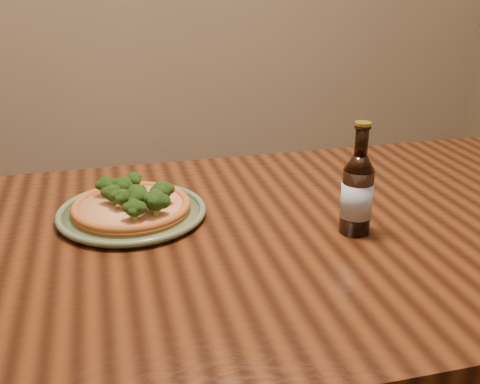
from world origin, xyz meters
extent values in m
cube|color=#43200E|center=(0.00, 0.10, 0.73)|extent=(1.60, 0.90, 0.04)
cylinder|color=#43200E|center=(0.73, 0.48, 0.35)|extent=(0.07, 0.07, 0.71)
cylinder|color=#586848|center=(-0.25, 0.23, 0.76)|extent=(0.28, 0.28, 0.01)
torus|color=#586848|center=(-0.25, 0.23, 0.76)|extent=(0.31, 0.31, 0.01)
torus|color=#586848|center=(-0.25, 0.23, 0.76)|extent=(0.24, 0.24, 0.01)
cylinder|color=#A85C26|center=(-0.25, 0.23, 0.77)|extent=(0.24, 0.24, 0.01)
torus|color=#A85C26|center=(-0.25, 0.23, 0.78)|extent=(0.24, 0.24, 0.02)
cylinder|color=#FCDE9A|center=(-0.25, 0.23, 0.78)|extent=(0.21, 0.21, 0.01)
sphere|color=#2E551A|center=(-0.24, 0.23, 0.80)|extent=(0.04, 0.04, 0.03)
sphere|color=#2E551A|center=(-0.26, 0.28, 0.80)|extent=(0.04, 0.04, 0.03)
sphere|color=#2E551A|center=(-0.27, 0.21, 0.80)|extent=(0.05, 0.05, 0.03)
sphere|color=#2E551A|center=(-0.24, 0.19, 0.81)|extent=(0.05, 0.05, 0.04)
sphere|color=#2E551A|center=(-0.24, 0.30, 0.80)|extent=(0.04, 0.04, 0.03)
sphere|color=#2E551A|center=(-0.21, 0.16, 0.81)|extent=(0.05, 0.05, 0.04)
sphere|color=#2E551A|center=(-0.25, 0.15, 0.80)|extent=(0.04, 0.04, 0.03)
sphere|color=#2E551A|center=(-0.19, 0.21, 0.81)|extent=(0.04, 0.04, 0.04)
sphere|color=#2E551A|center=(-0.29, 0.24, 0.80)|extent=(0.05, 0.05, 0.03)
sphere|color=#2E551A|center=(-0.30, 0.29, 0.80)|extent=(0.04, 0.04, 0.03)
cylinder|color=black|center=(0.16, 0.05, 0.81)|extent=(0.06, 0.06, 0.13)
cone|color=black|center=(0.16, 0.05, 0.89)|extent=(0.06, 0.06, 0.03)
cylinder|color=black|center=(0.16, 0.05, 0.94)|extent=(0.02, 0.02, 0.06)
torus|color=black|center=(0.16, 0.05, 0.96)|extent=(0.03, 0.03, 0.00)
cylinder|color=#A58C33|center=(0.16, 0.05, 0.97)|extent=(0.03, 0.03, 0.01)
cylinder|color=#ADC1D1|center=(0.16, 0.05, 0.82)|extent=(0.06, 0.06, 0.07)
camera|label=1|loc=(-0.29, -0.85, 1.24)|focal=42.00mm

